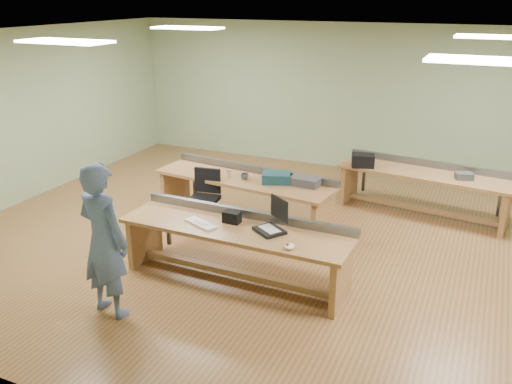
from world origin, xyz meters
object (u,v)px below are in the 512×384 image
workbench_front (236,240)px  parts_bin_grey (305,181)px  drinks_can (229,173)px  workbench_mid (245,189)px  parts_bin_teal (276,178)px  mug (245,176)px  camera_bag (232,217)px  workbench_back (424,183)px  task_chair (205,207)px  laptop_base (269,230)px  person (104,241)px

workbench_front → parts_bin_grey: parts_bin_grey is taller
parts_bin_grey → drinks_can: bearing=-174.2°
workbench_mid → drinks_can: drinks_can is taller
parts_bin_teal → mug: 0.52m
camera_bag → mug: 1.73m
camera_bag → drinks_can: 1.85m
camera_bag → workbench_front: bearing=-39.8°
parts_bin_grey → mug: size_ratio=3.74×
workbench_back → mug: 3.04m
workbench_mid → parts_bin_grey: size_ratio=6.73×
camera_bag → mug: camera_bag is taller
parts_bin_teal → drinks_can: size_ratio=3.58×
workbench_back → parts_bin_grey: (-1.61, -1.44, 0.26)m
task_chair → mug: bearing=33.4°
laptop_base → camera_bag: bearing=-152.7°
workbench_back → drinks_can: size_ratio=23.84×
camera_bag → parts_bin_teal: bearing=93.7°
workbench_mid → mug: (0.04, -0.08, 0.24)m
mug → workbench_mid: bearing=114.6°
workbench_mid → mug: bearing=-58.8°
laptop_base → task_chair: size_ratio=0.38×
workbench_back → parts_bin_grey: bearing=-130.7°
parts_bin_grey → mug: (-0.97, -0.14, -0.01)m
laptop_base → mug: bearing=158.7°
task_chair → drinks_can: bearing=56.3°
person → laptop_base: person is taller
drinks_can → workbench_mid: bearing=16.7°
workbench_mid → task_chair: bearing=-125.4°
workbench_front → workbench_mid: 1.94m
camera_bag → parts_bin_grey: bearing=78.8°
parts_bin_grey → drinks_can: 1.26m
person → workbench_front: bearing=-118.2°
task_chair → mug: (0.50, 0.43, 0.45)m
workbench_back → laptop_base: bearing=-106.2°
mug → drinks_can: 0.28m
laptop_base → parts_bin_grey: 1.84m
drinks_can → parts_bin_grey: bearing=5.8°
mug → workbench_back: bearing=31.4°
laptop_base → parts_bin_grey: parts_bin_grey is taller
person → laptop_base: bearing=-128.2°
laptop_base → drinks_can: size_ratio=2.98×
laptop_base → camera_bag: (-0.56, 0.07, 0.06)m
parts_bin_grey → task_chair: bearing=-158.9°
parts_bin_grey → parts_bin_teal: bearing=-172.8°
parts_bin_teal → mug: size_ratio=3.55×
person → laptop_base: size_ratio=5.11×
workbench_mid → laptop_base: (1.18, -1.78, 0.21)m
person → camera_bag: size_ratio=8.29×
workbench_mid → person: person is taller
camera_bag → task_chair: size_ratio=0.24×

